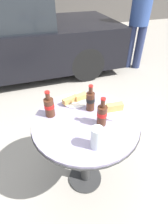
% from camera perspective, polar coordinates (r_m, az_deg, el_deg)
% --- Properties ---
extents(ground_plane, '(30.00, 30.00, 0.00)m').
position_cam_1_polar(ground_plane, '(1.88, 0.40, -20.77)').
color(ground_plane, '#A8A093').
extents(bistro_table, '(0.79, 0.79, 0.78)m').
position_cam_1_polar(bistro_table, '(1.38, 0.51, -7.59)').
color(bistro_table, '#333333').
rests_on(bistro_table, ground_plane).
extents(cola_bottle_left, '(0.07, 0.07, 0.21)m').
position_cam_1_polar(cola_bottle_left, '(1.29, -11.26, 1.81)').
color(cola_bottle_left, '#4C2819').
rests_on(cola_bottle_left, bistro_table).
extents(cola_bottle_right, '(0.07, 0.07, 0.21)m').
position_cam_1_polar(cola_bottle_right, '(1.32, 2.11, 3.81)').
color(cola_bottle_right, '#4C2819').
rests_on(cola_bottle_right, bistro_table).
extents(cola_bottle_center, '(0.07, 0.07, 0.22)m').
position_cam_1_polar(cola_bottle_center, '(1.19, 5.89, -0.83)').
color(cola_bottle_center, '#4C2819').
rests_on(cola_bottle_center, bistro_table).
extents(drinking_glass, '(0.07, 0.07, 0.15)m').
position_cam_1_polar(drinking_glass, '(1.05, 4.17, -8.67)').
color(drinking_glass, '#C68923').
rests_on(drinking_glass, bistro_table).
extents(lunch_plate_near, '(0.24, 0.24, 0.07)m').
position_cam_1_polar(lunch_plate_near, '(1.36, 9.88, 0.82)').
color(lunch_plate_near, white).
rests_on(lunch_plate_near, bistro_table).
extents(lunch_plate_far, '(0.22, 0.20, 0.06)m').
position_cam_1_polar(lunch_plate_far, '(1.44, -2.81, 4.04)').
color(lunch_plate_far, white).
rests_on(lunch_plate_far, bistro_table).
extents(parked_car, '(4.03, 1.72, 1.38)m').
position_cam_1_polar(parked_car, '(3.76, -23.72, 20.92)').
color(parked_car, black).
rests_on(parked_car, ground_plane).
extents(pedestrian, '(0.36, 0.36, 1.74)m').
position_cam_1_polar(pedestrian, '(3.79, 17.81, 27.66)').
color(pedestrian, navy).
rests_on(pedestrian, ground_plane).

